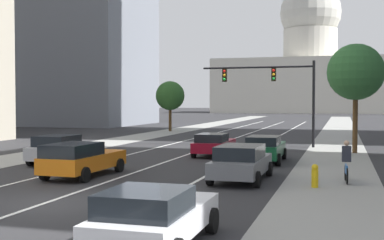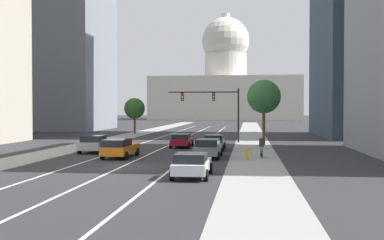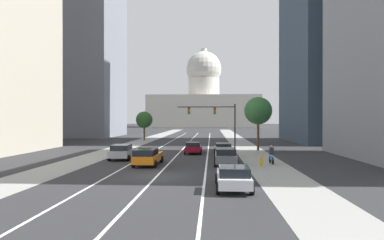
{
  "view_description": "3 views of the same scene",
  "coord_description": "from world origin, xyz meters",
  "px_view_note": "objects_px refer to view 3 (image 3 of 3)",
  "views": [
    {
      "loc": [
        9.22,
        -14.59,
        3.3
      ],
      "look_at": [
        -0.95,
        19.9,
        2.0
      ],
      "focal_mm": 47.84,
      "sensor_mm": 36.0,
      "label": 1
    },
    {
      "loc": [
        8.34,
        -29.08,
        3.87
      ],
      "look_at": [
        1.23,
        27.88,
        2.45
      ],
      "focal_mm": 42.15,
      "sensor_mm": 36.0,
      "label": 2
    },
    {
      "loc": [
        3.93,
        -22.88,
        4.14
      ],
      "look_at": [
        0.96,
        25.71,
        3.95
      ],
      "focal_mm": 30.19,
      "sensor_mm": 36.0,
      "label": 3
    }
  ],
  "objects_px": {
    "car_silver": "(122,152)",
    "car_gray": "(226,156)",
    "car_crimson": "(193,147)",
    "car_orange": "(148,156)",
    "traffic_signal_mast": "(216,116)",
    "car_green": "(223,149)",
    "street_tree_near_right": "(258,111)",
    "car_white": "(233,177)",
    "capitol_building": "(204,102)",
    "cyclist": "(271,155)",
    "street_tree_near_left": "(144,120)",
    "fire_hydrant": "(261,161)"
  },
  "relations": [
    {
      "from": "car_orange",
      "to": "traffic_signal_mast",
      "type": "distance_m",
      "value": 19.05
    },
    {
      "from": "car_gray",
      "to": "car_white",
      "type": "height_order",
      "value": "car_gray"
    },
    {
      "from": "traffic_signal_mast",
      "to": "cyclist",
      "type": "height_order",
      "value": "traffic_signal_mast"
    },
    {
      "from": "car_green",
      "to": "cyclist",
      "type": "distance_m",
      "value": 7.38
    },
    {
      "from": "car_orange",
      "to": "car_crimson",
      "type": "relative_size",
      "value": 1.01
    },
    {
      "from": "street_tree_near_right",
      "to": "car_orange",
      "type": "bearing_deg",
      "value": -129.34
    },
    {
      "from": "car_gray",
      "to": "cyclist",
      "type": "distance_m",
      "value": 4.27
    },
    {
      "from": "car_silver",
      "to": "car_orange",
      "type": "bearing_deg",
      "value": -141.98
    },
    {
      "from": "car_crimson",
      "to": "cyclist",
      "type": "distance_m",
      "value": 11.44
    },
    {
      "from": "car_silver",
      "to": "car_white",
      "type": "height_order",
      "value": "car_silver"
    },
    {
      "from": "car_green",
      "to": "traffic_signal_mast",
      "type": "distance_m",
      "value": 10.61
    },
    {
      "from": "car_white",
      "to": "street_tree_near_right",
      "type": "xyz_separation_m",
      "value": [
        4.81,
        23.63,
        4.43
      ]
    },
    {
      "from": "car_gray",
      "to": "car_silver",
      "type": "bearing_deg",
      "value": 73.7
    },
    {
      "from": "car_white",
      "to": "capitol_building",
      "type": "bearing_deg",
      "value": 2.0
    },
    {
      "from": "capitol_building",
      "to": "car_crimson",
      "type": "distance_m",
      "value": 122.87
    },
    {
      "from": "car_gray",
      "to": "car_green",
      "type": "xyz_separation_m",
      "value": [
        0.0,
        6.8,
        -0.02
      ]
    },
    {
      "from": "car_gray",
      "to": "car_white",
      "type": "relative_size",
      "value": 1.09
    },
    {
      "from": "car_silver",
      "to": "fire_hydrant",
      "type": "bearing_deg",
      "value": -109.13
    },
    {
      "from": "car_green",
      "to": "car_white",
      "type": "height_order",
      "value": "car_green"
    },
    {
      "from": "cyclist",
      "to": "traffic_signal_mast",
      "type": "bearing_deg",
      "value": 13.52
    },
    {
      "from": "car_gray",
      "to": "car_crimson",
      "type": "distance_m",
      "value": 9.85
    },
    {
      "from": "fire_hydrant",
      "to": "capitol_building",
      "type": "bearing_deg",
      "value": 93.56
    },
    {
      "from": "car_gray",
      "to": "car_orange",
      "type": "relative_size",
      "value": 0.99
    },
    {
      "from": "car_green",
      "to": "traffic_signal_mast",
      "type": "relative_size",
      "value": 0.58
    },
    {
      "from": "car_crimson",
      "to": "cyclist",
      "type": "height_order",
      "value": "cyclist"
    },
    {
      "from": "fire_hydrant",
      "to": "cyclist",
      "type": "height_order",
      "value": "cyclist"
    },
    {
      "from": "car_crimson",
      "to": "car_orange",
      "type": "bearing_deg",
      "value": 159.98
    },
    {
      "from": "car_silver",
      "to": "car_gray",
      "type": "xyz_separation_m",
      "value": [
        10.38,
        -3.16,
        -0.0
      ]
    },
    {
      "from": "car_orange",
      "to": "street_tree_near_left",
      "type": "bearing_deg",
      "value": 13.5
    },
    {
      "from": "car_orange",
      "to": "capitol_building",
      "type": "bearing_deg",
      "value": 0.33
    },
    {
      "from": "car_orange",
      "to": "street_tree_near_right",
      "type": "xyz_separation_m",
      "value": [
        11.74,
        14.32,
        4.36
      ]
    },
    {
      "from": "cyclist",
      "to": "capitol_building",
      "type": "bearing_deg",
      "value": 0.72
    },
    {
      "from": "cyclist",
      "to": "fire_hydrant",
      "type": "bearing_deg",
      "value": 140.87
    },
    {
      "from": "capitol_building",
      "to": "car_green",
      "type": "xyz_separation_m",
      "value": [
        5.2,
        -124.7,
        -11.84
      ]
    },
    {
      "from": "car_gray",
      "to": "car_green",
      "type": "bearing_deg",
      "value": 0.61
    },
    {
      "from": "car_silver",
      "to": "street_tree_near_right",
      "type": "relative_size",
      "value": 0.64
    },
    {
      "from": "car_gray",
      "to": "car_crimson",
      "type": "height_order",
      "value": "car_gray"
    },
    {
      "from": "car_green",
      "to": "car_orange",
      "type": "xyz_separation_m",
      "value": [
        -6.93,
        -7.7,
        0.04
      ]
    },
    {
      "from": "car_gray",
      "to": "street_tree_near_right",
      "type": "relative_size",
      "value": 0.68
    },
    {
      "from": "car_silver",
      "to": "car_gray",
      "type": "bearing_deg",
      "value": -109.29
    },
    {
      "from": "car_silver",
      "to": "car_gray",
      "type": "relative_size",
      "value": 0.94
    },
    {
      "from": "car_silver",
      "to": "traffic_signal_mast",
      "type": "distance_m",
      "value": 17.08
    },
    {
      "from": "car_silver",
      "to": "cyclist",
      "type": "bearing_deg",
      "value": -101.8
    },
    {
      "from": "cyclist",
      "to": "street_tree_near_right",
      "type": "distance_m",
      "value": 13.41
    },
    {
      "from": "car_silver",
      "to": "car_white",
      "type": "xyz_separation_m",
      "value": [
        10.38,
        -13.37,
        -0.06
      ]
    },
    {
      "from": "car_silver",
      "to": "car_orange",
      "type": "height_order",
      "value": "car_orange"
    },
    {
      "from": "car_orange",
      "to": "car_green",
      "type": "bearing_deg",
      "value": -40.9
    },
    {
      "from": "car_green",
      "to": "car_gray",
      "type": "bearing_deg",
      "value": 179.16
    },
    {
      "from": "car_gray",
      "to": "street_tree_near_right",
      "type": "distance_m",
      "value": 14.91
    },
    {
      "from": "car_green",
      "to": "street_tree_near_right",
      "type": "height_order",
      "value": "street_tree_near_right"
    }
  ]
}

